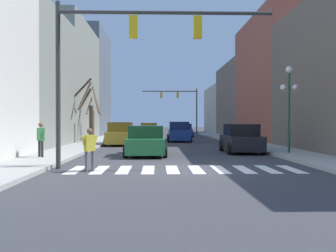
{
  "coord_description": "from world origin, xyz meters",
  "views": [
    {
      "loc": [
        -1.0,
        -14.53,
        1.79
      ],
      "look_at": [
        0.12,
        27.28,
        1.35
      ],
      "focal_mm": 42.0,
      "sensor_mm": 36.0,
      "label": 1
    }
  ],
  "objects_px": {
    "traffic_signal_far": "(181,101)",
    "car_parked_right_near": "(121,134)",
    "pedestrian_waiting_at_curb": "(41,137)",
    "street_tree_left_far": "(93,119)",
    "car_driving_toward_lane": "(146,141)",
    "street_tree_left_near": "(88,113)",
    "car_driving_away_lane": "(149,131)",
    "traffic_signal_near": "(123,46)",
    "car_parked_right_far": "(184,131)",
    "street_lamp_right_corner": "(289,92)",
    "car_parked_left_far": "(179,132)",
    "car_parked_left_near": "(241,139)",
    "pedestrian_on_right_sidewalk": "(90,146)"
  },
  "relations": [
    {
      "from": "pedestrian_waiting_at_curb",
      "to": "car_parked_right_near",
      "type": "bearing_deg",
      "value": 123.62
    },
    {
      "from": "street_lamp_right_corner",
      "to": "car_driving_toward_lane",
      "type": "relative_size",
      "value": 0.98
    },
    {
      "from": "car_parked_left_near",
      "to": "traffic_signal_far",
      "type": "bearing_deg",
      "value": 2.34
    },
    {
      "from": "traffic_signal_near",
      "to": "street_tree_left_near",
      "type": "bearing_deg",
      "value": 104.49
    },
    {
      "from": "traffic_signal_near",
      "to": "pedestrian_on_right_sidewalk",
      "type": "xyz_separation_m",
      "value": [
        -1.12,
        -0.85,
        -3.76
      ]
    },
    {
      "from": "traffic_signal_near",
      "to": "pedestrian_on_right_sidewalk",
      "type": "distance_m",
      "value": 4.02
    },
    {
      "from": "car_driving_away_lane",
      "to": "street_tree_left_near",
      "type": "relative_size",
      "value": 0.83
    },
    {
      "from": "car_driving_away_lane",
      "to": "street_tree_left_far",
      "type": "relative_size",
      "value": 0.9
    },
    {
      "from": "traffic_signal_near",
      "to": "car_parked_left_far",
      "type": "bearing_deg",
      "value": 80.91
    },
    {
      "from": "traffic_signal_far",
      "to": "car_driving_toward_lane",
      "type": "height_order",
      "value": "traffic_signal_far"
    },
    {
      "from": "car_parked_right_far",
      "to": "car_parked_left_far",
      "type": "relative_size",
      "value": 1.08
    },
    {
      "from": "traffic_signal_near",
      "to": "car_parked_left_near",
      "type": "xyz_separation_m",
      "value": [
        6.17,
        7.63,
        -3.91
      ]
    },
    {
      "from": "street_lamp_right_corner",
      "to": "street_tree_left_near",
      "type": "distance_m",
      "value": 16.36
    },
    {
      "from": "car_parked_left_far",
      "to": "car_driving_toward_lane",
      "type": "bearing_deg",
      "value": 169.99
    },
    {
      "from": "traffic_signal_near",
      "to": "car_driving_away_lane",
      "type": "relative_size",
      "value": 1.94
    },
    {
      "from": "car_parked_right_near",
      "to": "car_driving_away_lane",
      "type": "bearing_deg",
      "value": -8.83
    },
    {
      "from": "traffic_signal_near",
      "to": "street_tree_left_far",
      "type": "relative_size",
      "value": 1.75
    },
    {
      "from": "street_tree_left_near",
      "to": "street_lamp_right_corner",
      "type": "bearing_deg",
      "value": -40.15
    },
    {
      "from": "traffic_signal_far",
      "to": "car_driving_toward_lane",
      "type": "xyz_separation_m",
      "value": [
        -4.03,
        -36.73,
        -4.17
      ]
    },
    {
      "from": "car_parked_right_far",
      "to": "car_driving_toward_lane",
      "type": "height_order",
      "value": "car_driving_toward_lane"
    },
    {
      "from": "traffic_signal_far",
      "to": "car_driving_away_lane",
      "type": "height_order",
      "value": "traffic_signal_far"
    },
    {
      "from": "street_tree_left_near",
      "to": "street_tree_left_far",
      "type": "distance_m",
      "value": 2.43
    },
    {
      "from": "car_parked_right_far",
      "to": "car_parked_left_near",
      "type": "height_order",
      "value": "car_parked_left_near"
    },
    {
      "from": "street_lamp_right_corner",
      "to": "pedestrian_waiting_at_curb",
      "type": "relative_size",
      "value": 2.86
    },
    {
      "from": "traffic_signal_near",
      "to": "pedestrian_waiting_at_curb",
      "type": "relative_size",
      "value": 5.14
    },
    {
      "from": "traffic_signal_far",
      "to": "car_parked_right_near",
      "type": "bearing_deg",
      "value": -102.83
    },
    {
      "from": "traffic_signal_far",
      "to": "car_parked_left_near",
      "type": "distance_m",
      "value": 35.31
    },
    {
      "from": "street_lamp_right_corner",
      "to": "car_parked_left_far",
      "type": "relative_size",
      "value": 1.12
    },
    {
      "from": "traffic_signal_far",
      "to": "street_lamp_right_corner",
      "type": "height_order",
      "value": "traffic_signal_far"
    },
    {
      "from": "car_parked_left_far",
      "to": "pedestrian_waiting_at_curb",
      "type": "relative_size",
      "value": 2.56
    },
    {
      "from": "car_parked_right_far",
      "to": "car_driving_toward_lane",
      "type": "bearing_deg",
      "value": 171.64
    },
    {
      "from": "traffic_signal_far",
      "to": "pedestrian_on_right_sidewalk",
      "type": "bearing_deg",
      "value": -97.67
    },
    {
      "from": "car_parked_right_far",
      "to": "pedestrian_waiting_at_curb",
      "type": "bearing_deg",
      "value": 162.96
    },
    {
      "from": "car_parked_left_near",
      "to": "traffic_signal_near",
      "type": "bearing_deg",
      "value": 141.03
    },
    {
      "from": "car_driving_toward_lane",
      "to": "car_parked_right_near",
      "type": "height_order",
      "value": "car_parked_right_near"
    },
    {
      "from": "car_parked_right_near",
      "to": "pedestrian_waiting_at_curb",
      "type": "height_order",
      "value": "car_parked_right_near"
    },
    {
      "from": "traffic_signal_near",
      "to": "pedestrian_on_right_sidewalk",
      "type": "height_order",
      "value": "traffic_signal_near"
    },
    {
      "from": "traffic_signal_near",
      "to": "traffic_signal_far",
      "type": "height_order",
      "value": "traffic_signal_far"
    },
    {
      "from": "street_tree_left_near",
      "to": "pedestrian_waiting_at_curb",
      "type": "bearing_deg",
      "value": -89.83
    },
    {
      "from": "traffic_signal_near",
      "to": "street_lamp_right_corner",
      "type": "distance_m",
      "value": 10.12
    },
    {
      "from": "car_parked_right_far",
      "to": "car_parked_right_near",
      "type": "bearing_deg",
      "value": 159.96
    },
    {
      "from": "traffic_signal_far",
      "to": "car_parked_left_far",
      "type": "xyz_separation_m",
      "value": [
        -1.49,
        -22.36,
        -4.08
      ]
    },
    {
      "from": "car_driving_toward_lane",
      "to": "car_parked_right_near",
      "type": "xyz_separation_m",
      "value": [
        -2.23,
        9.27,
        0.07
      ]
    },
    {
      "from": "pedestrian_waiting_at_curb",
      "to": "street_tree_left_far",
      "type": "relative_size",
      "value": 0.34
    },
    {
      "from": "car_parked_right_near",
      "to": "street_lamp_right_corner",
      "type": "bearing_deg",
      "value": -134.24
    },
    {
      "from": "traffic_signal_near",
      "to": "pedestrian_on_right_sidewalk",
      "type": "relative_size",
      "value": 5.28
    },
    {
      "from": "car_driving_toward_lane",
      "to": "car_parked_left_near",
      "type": "bearing_deg",
      "value": 107.2
    },
    {
      "from": "pedestrian_waiting_at_curb",
      "to": "car_driving_toward_lane",
      "type": "bearing_deg",
      "value": 72.92
    },
    {
      "from": "street_lamp_right_corner",
      "to": "street_tree_left_near",
      "type": "relative_size",
      "value": 0.89
    },
    {
      "from": "traffic_signal_far",
      "to": "street_tree_left_near",
      "type": "distance_m",
      "value": 28.05
    }
  ]
}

